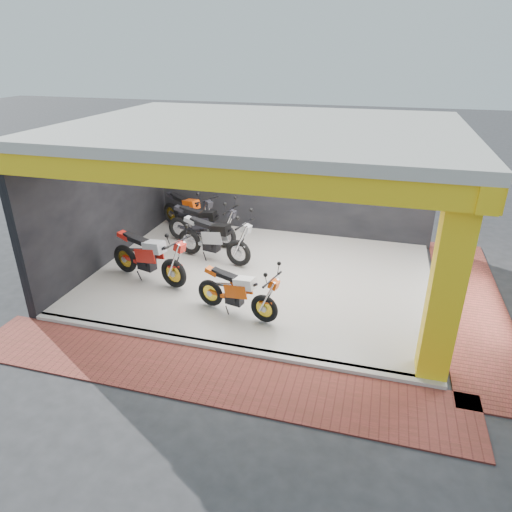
# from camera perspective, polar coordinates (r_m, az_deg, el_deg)

# --- Properties ---
(ground) EXTENTS (80.00, 80.00, 0.00)m
(ground) POSITION_cam_1_polar(r_m,az_deg,el_deg) (9.58, -2.45, -8.08)
(ground) COLOR #2D2D30
(ground) RESTS_ON ground
(showroom_floor) EXTENTS (8.00, 6.00, 0.10)m
(showroom_floor) POSITION_cam_1_polar(r_m,az_deg,el_deg) (11.22, 0.69, -2.56)
(showroom_floor) COLOR silver
(showroom_floor) RESTS_ON ground
(showroom_ceiling) EXTENTS (8.40, 6.40, 0.20)m
(showroom_ceiling) POSITION_cam_1_polar(r_m,az_deg,el_deg) (10.11, 0.79, 15.66)
(showroom_ceiling) COLOR beige
(showroom_ceiling) RESTS_ON corner_column
(back_wall) EXTENTS (8.20, 0.20, 3.50)m
(back_wall) POSITION_cam_1_polar(r_m,az_deg,el_deg) (13.45, 4.21, 9.79)
(back_wall) COLOR black
(back_wall) RESTS_ON ground
(left_wall) EXTENTS (0.20, 6.20, 3.50)m
(left_wall) POSITION_cam_1_polar(r_m,az_deg,el_deg) (12.22, -18.33, 7.08)
(left_wall) COLOR black
(left_wall) RESTS_ON ground
(corner_column) EXTENTS (0.50, 0.50, 3.50)m
(corner_column) POSITION_cam_1_polar(r_m,az_deg,el_deg) (7.79, 22.72, -3.51)
(corner_column) COLOR yellow
(corner_column) RESTS_ON ground
(header_beam_front) EXTENTS (8.40, 0.30, 0.40)m
(header_beam_front) POSITION_cam_1_polar(r_m,az_deg,el_deg) (7.37, -5.34, 9.80)
(header_beam_front) COLOR yellow
(header_beam_front) RESTS_ON corner_column
(header_beam_right) EXTENTS (0.30, 6.40, 0.40)m
(header_beam_right) POSITION_cam_1_polar(r_m,az_deg,el_deg) (9.93, 24.19, 11.65)
(header_beam_right) COLOR yellow
(header_beam_right) RESTS_ON corner_column
(floor_kerb) EXTENTS (8.00, 0.20, 0.10)m
(floor_kerb) POSITION_cam_1_polar(r_m,az_deg,el_deg) (8.76, -4.55, -11.26)
(floor_kerb) COLOR silver
(floor_kerb) RESTS_ON ground
(paver_front) EXTENTS (9.00, 1.40, 0.03)m
(paver_front) POSITION_cam_1_polar(r_m,az_deg,el_deg) (8.21, -6.45, -14.50)
(paver_front) COLOR #943930
(paver_front) RESTS_ON ground
(paver_right) EXTENTS (1.40, 7.00, 0.03)m
(paver_right) POSITION_cam_1_polar(r_m,az_deg,el_deg) (11.16, 25.34, -5.51)
(paver_right) COLOR #943930
(paver_right) RESTS_ON ground
(moto_hero) EXTENTS (2.13, 1.20, 1.23)m
(moto_hero) POSITION_cam_1_polar(r_m,az_deg,el_deg) (9.02, 1.06, -4.99)
(moto_hero) COLOR #DC4A09
(moto_hero) RESTS_ON showroom_floor
(moto_row_a) EXTENTS (2.51, 1.47, 1.45)m
(moto_row_a) POSITION_cam_1_polar(r_m,az_deg,el_deg) (10.44, -10.38, -0.45)
(moto_row_a) COLOR red
(moto_row_a) RESTS_ON showroom_floor
(moto_row_b) EXTENTS (2.48, 1.38, 1.43)m
(moto_row_b) POSITION_cam_1_polar(r_m,az_deg,el_deg) (11.32, -2.24, 1.94)
(moto_row_b) COLOR #96999C
(moto_row_b) RESTS_ON showroom_floor
(moto_row_c) EXTENTS (2.44, 1.79, 1.41)m
(moto_row_c) POSITION_cam_1_polar(r_m,az_deg,el_deg) (13.27, -6.63, 5.22)
(moto_row_c) COLOR black
(moto_row_c) RESTS_ON showroom_floor
(moto_row_d) EXTENTS (2.35, 1.13, 1.38)m
(moto_row_d) POSITION_cam_1_polar(r_m,az_deg,el_deg) (12.44, -3.96, 3.92)
(moto_row_d) COLOR black
(moto_row_d) RESTS_ON showroom_floor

